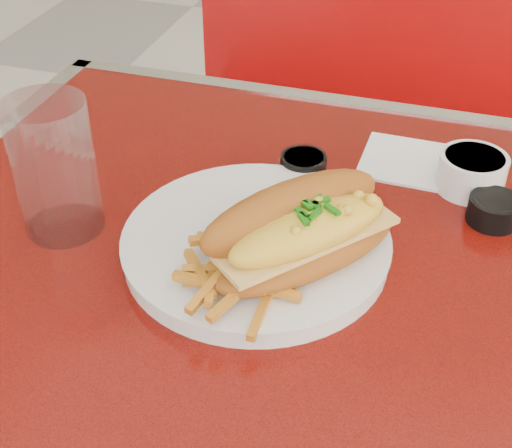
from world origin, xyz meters
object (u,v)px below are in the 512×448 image
(booth_bench_far, at_px, (427,218))
(gravy_ramekin, at_px, (472,171))
(mac_hoagie, at_px, (302,231))
(sauce_cup_right, at_px, (494,209))
(fork, at_px, (313,252))
(dinner_plate, at_px, (256,244))
(sauce_cup_left, at_px, (303,165))
(diner_table, at_px, (387,387))
(water_tumbler, at_px, (55,168))

(booth_bench_far, bearing_deg, gravy_ramekin, -85.06)
(mac_hoagie, bearing_deg, sauce_cup_right, -9.25)
(booth_bench_far, height_order, fork, booth_bench_far)
(fork, bearing_deg, sauce_cup_right, -61.15)
(dinner_plate, distance_m, fork, 0.07)
(sauce_cup_left, height_order, sauce_cup_right, sauce_cup_right)
(booth_bench_far, height_order, gravy_ramekin, booth_bench_far)
(booth_bench_far, distance_m, dinner_plate, 0.96)
(mac_hoagie, distance_m, sauce_cup_right, 0.26)
(booth_bench_far, bearing_deg, sauce_cup_right, -82.86)
(mac_hoagie, xyz_separation_m, gravy_ramekin, (0.16, 0.23, -0.04))
(dinner_plate, distance_m, gravy_ramekin, 0.30)
(fork, distance_m, sauce_cup_left, 0.18)
(diner_table, distance_m, mac_hoagie, 0.25)
(mac_hoagie, xyz_separation_m, water_tumbler, (-0.29, 0.01, 0.02))
(sauce_cup_right, bearing_deg, sauce_cup_left, 173.48)
(mac_hoagie, bearing_deg, water_tumbler, 128.81)
(dinner_plate, height_order, sauce_cup_right, sauce_cup_right)
(dinner_plate, bearing_deg, mac_hoagie, -23.55)
(sauce_cup_left, bearing_deg, diner_table, -48.53)
(mac_hoagie, bearing_deg, gravy_ramekin, 4.75)
(diner_table, xyz_separation_m, water_tumbler, (-0.40, -0.01, 0.24))
(diner_table, distance_m, dinner_plate, 0.24)
(gravy_ramekin, height_order, sauce_cup_right, gravy_ramekin)
(mac_hoagie, height_order, sauce_cup_right, mac_hoagie)
(fork, distance_m, water_tumbler, 0.30)
(fork, distance_m, gravy_ramekin, 0.26)
(gravy_ramekin, distance_m, sauce_cup_right, 0.07)
(booth_bench_far, bearing_deg, dinner_plate, -101.80)
(diner_table, height_order, dinner_plate, dinner_plate)
(fork, bearing_deg, gravy_ramekin, -45.88)
(sauce_cup_right, height_order, water_tumbler, water_tumbler)
(booth_bench_far, relative_size, dinner_plate, 3.06)
(mac_hoagie, distance_m, fork, 0.05)
(dinner_plate, height_order, sauce_cup_left, sauce_cup_left)
(fork, bearing_deg, dinner_plate, 74.76)
(booth_bench_far, distance_m, water_tumbler, 1.07)
(dinner_plate, xyz_separation_m, sauce_cup_right, (0.25, 0.14, 0.01))
(mac_hoagie, relative_size, sauce_cup_right, 3.24)
(sauce_cup_left, distance_m, sauce_cup_right, 0.24)
(diner_table, bearing_deg, booth_bench_far, 90.00)
(dinner_plate, bearing_deg, diner_table, -2.94)
(mac_hoagie, xyz_separation_m, fork, (0.01, 0.02, -0.04))
(mac_hoagie, bearing_deg, dinner_plate, 106.46)
(fork, relative_size, sauce_cup_right, 2.20)
(water_tumbler, bearing_deg, sauce_cup_left, 37.90)
(sauce_cup_left, bearing_deg, fork, -72.36)
(gravy_ramekin, xyz_separation_m, sauce_cup_right, (0.03, -0.06, -0.01))
(diner_table, relative_size, water_tumbler, 7.64)
(water_tumbler, bearing_deg, dinner_plate, 4.75)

